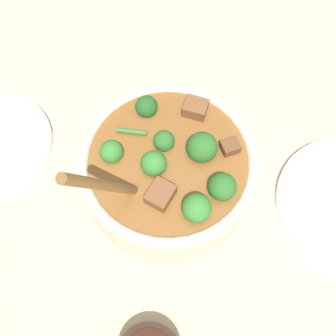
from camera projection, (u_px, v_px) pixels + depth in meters
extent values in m
plane|color=#C6B293|center=(168.00, 185.00, 0.63)|extent=(4.00, 4.00, 0.00)
cylinder|color=beige|center=(168.00, 173.00, 0.59)|extent=(0.24, 0.24, 0.09)
torus|color=beige|center=(168.00, 159.00, 0.55)|extent=(0.24, 0.24, 0.02)
cylinder|color=brown|center=(168.00, 169.00, 0.58)|extent=(0.22, 0.22, 0.06)
sphere|color=#2D6B28|center=(202.00, 147.00, 0.54)|extent=(0.04, 0.04, 0.04)
cylinder|color=#6B9956|center=(200.00, 157.00, 0.57)|extent=(0.01, 0.01, 0.02)
sphere|color=#2D6B28|center=(222.00, 187.00, 0.52)|extent=(0.04, 0.04, 0.04)
cylinder|color=#6B9956|center=(220.00, 194.00, 0.55)|extent=(0.01, 0.01, 0.02)
sphere|color=#387F33|center=(112.00, 152.00, 0.55)|extent=(0.03, 0.03, 0.03)
cylinder|color=#6B9956|center=(114.00, 159.00, 0.57)|extent=(0.01, 0.01, 0.01)
sphere|color=#235B23|center=(146.00, 107.00, 0.58)|extent=(0.03, 0.03, 0.03)
cylinder|color=#6B9956|center=(147.00, 116.00, 0.60)|extent=(0.01, 0.01, 0.01)
sphere|color=#387F33|center=(154.00, 164.00, 0.54)|extent=(0.03, 0.03, 0.03)
cylinder|color=#6B9956|center=(154.00, 172.00, 0.56)|extent=(0.01, 0.01, 0.02)
sphere|color=#387F33|center=(197.00, 208.00, 0.51)|extent=(0.04, 0.04, 0.04)
cylinder|color=#6B9956|center=(195.00, 215.00, 0.54)|extent=(0.01, 0.01, 0.02)
sphere|color=#2D6B28|center=(163.00, 141.00, 0.55)|extent=(0.03, 0.03, 0.03)
cylinder|color=#6B9956|center=(163.00, 149.00, 0.57)|extent=(0.01, 0.01, 0.01)
cube|color=brown|center=(195.00, 109.00, 0.57)|extent=(0.04, 0.04, 0.02)
cube|color=brown|center=(160.00, 195.00, 0.52)|extent=(0.04, 0.04, 0.03)
cube|color=brown|center=(230.00, 147.00, 0.55)|extent=(0.02, 0.02, 0.02)
cylinder|color=#3D7533|center=(132.00, 131.00, 0.56)|extent=(0.04, 0.02, 0.01)
ellipsoid|color=brown|center=(135.00, 190.00, 0.54)|extent=(0.04, 0.03, 0.01)
cylinder|color=brown|center=(105.00, 185.00, 0.45)|extent=(0.08, 0.05, 0.16)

